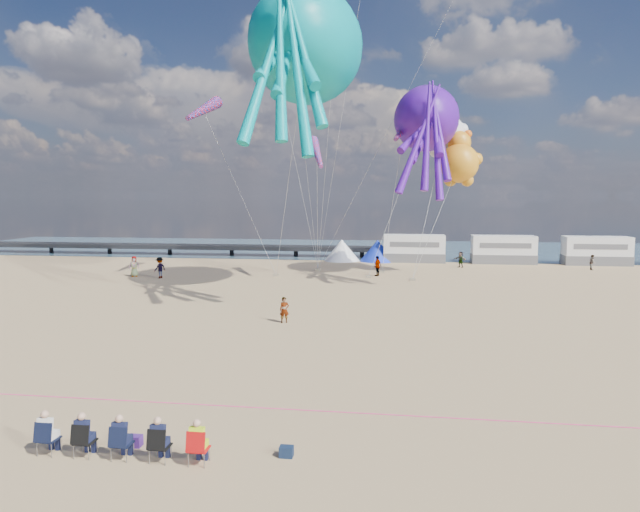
% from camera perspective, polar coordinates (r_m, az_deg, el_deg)
% --- Properties ---
extents(ground, '(120.00, 120.00, 0.00)m').
position_cam_1_polar(ground, '(24.85, -2.84, -10.89)').
color(ground, tan).
rests_on(ground, ground).
extents(water, '(120.00, 120.00, 0.00)m').
position_cam_1_polar(water, '(78.81, 4.77, 0.74)').
color(water, '#39596C').
rests_on(water, ground).
extents(pier, '(60.00, 3.00, 0.50)m').
position_cam_1_polar(pier, '(75.05, -17.62, 0.96)').
color(pier, black).
rests_on(pier, ground).
extents(motorhome_0, '(6.60, 2.50, 3.00)m').
position_cam_1_polar(motorhome_0, '(63.62, 9.39, 0.76)').
color(motorhome_0, silver).
rests_on(motorhome_0, ground).
extents(motorhome_1, '(6.60, 2.50, 3.00)m').
position_cam_1_polar(motorhome_1, '(64.54, 17.85, 0.63)').
color(motorhome_1, silver).
rests_on(motorhome_1, ground).
extents(motorhome_2, '(6.60, 2.50, 3.00)m').
position_cam_1_polar(motorhome_2, '(66.81, 25.90, 0.48)').
color(motorhome_2, silver).
rests_on(motorhome_2, ground).
extents(tent_white, '(4.00, 4.00, 2.40)m').
position_cam_1_polar(tent_white, '(63.97, 2.20, 0.60)').
color(tent_white, white).
rests_on(tent_white, ground).
extents(tent_blue, '(4.00, 4.00, 2.40)m').
position_cam_1_polar(tent_blue, '(63.68, 5.78, 0.54)').
color(tent_blue, '#1933CC').
rests_on(tent_blue, ground).
extents(spectator_row, '(6.10, 0.90, 1.30)m').
position_cam_1_polar(spectator_row, '(17.31, -19.19, -16.65)').
color(spectator_row, black).
rests_on(spectator_row, ground).
extents(cooler_purple, '(0.40, 0.30, 0.32)m').
position_cam_1_polar(cooler_purple, '(18.16, -18.04, -17.18)').
color(cooler_purple, '#472079').
rests_on(cooler_purple, ground).
extents(cooler_navy, '(0.38, 0.28, 0.30)m').
position_cam_1_polar(cooler_navy, '(16.77, -3.38, -18.94)').
color(cooler_navy, '#12203A').
rests_on(cooler_navy, ground).
extents(rope_line, '(34.00, 0.03, 0.03)m').
position_cam_1_polar(rope_line, '(20.22, -5.62, -14.89)').
color(rope_line, '#F2338C').
rests_on(rope_line, ground).
extents(standing_person, '(0.63, 0.51, 1.49)m').
position_cam_1_polar(standing_person, '(32.79, -3.59, -5.40)').
color(standing_person, tan).
rests_on(standing_person, ground).
extents(beachgoer_0, '(0.79, 0.66, 1.85)m').
position_cam_1_polar(beachgoer_0, '(54.01, -18.09, -0.99)').
color(beachgoer_0, '#7F6659').
rests_on(beachgoer_0, ground).
extents(beachgoer_1, '(0.57, 0.79, 1.50)m').
position_cam_1_polar(beachgoer_1, '(62.02, 25.59, -0.58)').
color(beachgoer_1, '#7F6659').
rests_on(beachgoer_1, ground).
extents(beachgoer_2, '(1.02, 1.12, 1.87)m').
position_cam_1_polar(beachgoer_2, '(52.23, -15.73, -1.14)').
color(beachgoer_2, '#7F6659').
rests_on(beachgoer_2, ground).
extents(beachgoer_3, '(1.17, 1.37, 1.83)m').
position_cam_1_polar(beachgoer_3, '(51.92, 5.77, -1.00)').
color(beachgoer_3, '#7F6659').
rests_on(beachgoer_3, ground).
extents(beachgoer_4, '(0.95, 0.96, 1.63)m').
position_cam_1_polar(beachgoer_4, '(59.66, 13.89, -0.34)').
color(beachgoer_4, '#7F6659').
rests_on(beachgoer_4, ground).
extents(sandbag_a, '(0.50, 0.35, 0.22)m').
position_cam_1_polar(sandbag_a, '(51.73, -4.41, -1.92)').
color(sandbag_a, gray).
rests_on(sandbag_a, ground).
extents(sandbag_b, '(0.50, 0.35, 0.22)m').
position_cam_1_polar(sandbag_b, '(50.81, 4.87, -2.07)').
color(sandbag_b, gray).
rests_on(sandbag_b, ground).
extents(sandbag_c, '(0.50, 0.35, 0.22)m').
position_cam_1_polar(sandbag_c, '(49.54, 9.24, -2.33)').
color(sandbag_c, gray).
rests_on(sandbag_c, ground).
extents(sandbag_d, '(0.50, 0.35, 0.22)m').
position_cam_1_polar(sandbag_d, '(54.00, 6.22, -1.60)').
color(sandbag_d, gray).
rests_on(sandbag_d, ground).
extents(sandbag_e, '(0.50, 0.35, 0.22)m').
position_cam_1_polar(sandbag_e, '(55.73, -0.21, -1.33)').
color(sandbag_e, gray).
rests_on(sandbag_e, ground).
extents(kite_octopus_teal, '(8.40, 13.67, 14.54)m').
position_cam_1_polar(kite_octopus_teal, '(42.70, -1.39, 20.23)').
color(kite_octopus_teal, '#019197').
extents(kite_octopus_purple, '(6.44, 11.28, 12.14)m').
position_cam_1_polar(kite_octopus_purple, '(51.03, 10.58, 13.32)').
color(kite_octopus_purple, '#480F95').
extents(kite_panda, '(5.59, 5.46, 6.11)m').
position_cam_1_polar(kite_panda, '(54.17, 12.35, 11.83)').
color(kite_panda, silver).
extents(kite_teddy_orange, '(4.77, 4.57, 5.89)m').
position_cam_1_polar(kite_teddy_orange, '(52.40, 13.74, 8.99)').
color(kite_teddy_orange, orange).
extents(windsock_left, '(1.60, 6.52, 6.45)m').
position_cam_1_polar(windsock_left, '(50.85, -11.61, 14.12)').
color(windsock_left, red).
extents(windsock_mid, '(2.54, 6.50, 6.45)m').
position_cam_1_polar(windsock_mid, '(50.73, 8.45, 12.69)').
color(windsock_mid, red).
extents(windsock_right, '(2.37, 5.26, 5.22)m').
position_cam_1_polar(windsock_right, '(47.97, -0.32, 10.26)').
color(windsock_right, red).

